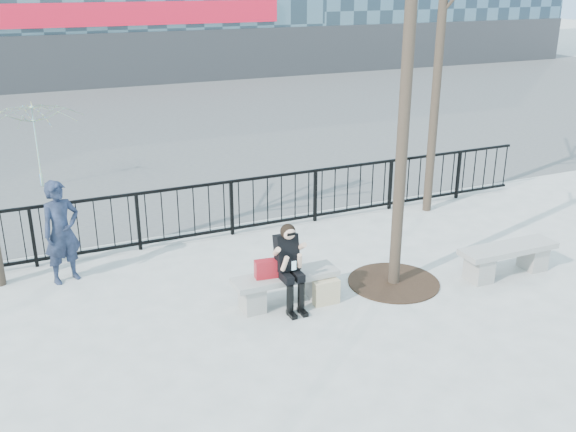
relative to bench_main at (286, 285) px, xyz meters
name	(u,v)px	position (x,y,z in m)	size (l,w,h in m)	color
ground	(286,303)	(0.00, 0.00, -0.30)	(120.00, 120.00, 0.00)	gray
street_surface	(113,119)	(0.00, 15.00, -0.30)	(60.00, 23.00, 0.01)	#474747
railing	(222,209)	(0.00, 3.00, 0.25)	(14.00, 0.06, 1.10)	black
tree_grate	(393,282)	(1.90, -0.10, -0.29)	(1.50, 1.50, 0.02)	black
bench_main	(286,285)	(0.00, 0.00, 0.00)	(1.65, 0.46, 0.49)	slate
bench_second	(507,257)	(3.81, -0.60, 0.02)	(1.75, 0.49, 0.52)	slate
seated_woman	(290,267)	(0.00, -0.16, 0.37)	(0.50, 0.64, 1.34)	black
handbag	(266,269)	(-0.31, 0.02, 0.33)	(0.34, 0.16, 0.28)	maroon
shopping_bag	(326,292)	(0.56, -0.28, -0.11)	(0.41, 0.15, 0.39)	beige
standing_man	(62,232)	(-2.98, 2.22, 0.56)	(0.63, 0.41, 1.72)	black
vendor_umbrella	(38,146)	(-2.91, 7.69, 0.72)	(2.24, 2.28, 2.05)	yellow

